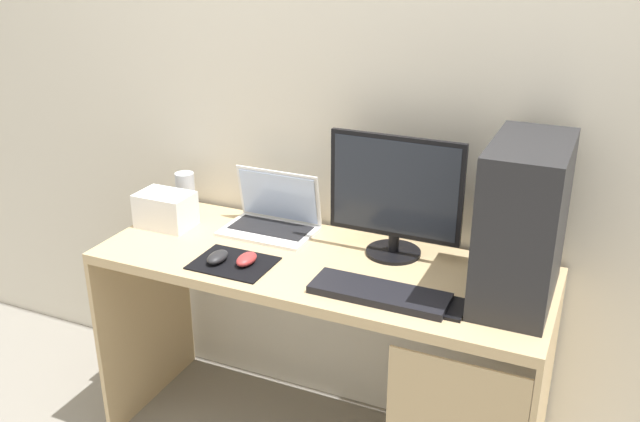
# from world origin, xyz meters

# --- Properties ---
(wall_back) EXTENTS (4.00, 0.05, 2.60)m
(wall_back) POSITION_xyz_m (0.00, 0.32, 1.30)
(wall_back) COLOR beige
(wall_back) RESTS_ON ground_plane
(desk) EXTENTS (1.52, 0.57, 0.77)m
(desk) POSITION_xyz_m (0.02, -0.01, 0.62)
(desk) COLOR tan
(desk) RESTS_ON ground_plane
(pc_tower) EXTENTS (0.22, 0.41, 0.48)m
(pc_tower) POSITION_xyz_m (0.63, 0.02, 1.02)
(pc_tower) COLOR #232326
(pc_tower) RESTS_ON desk
(monitor) EXTENTS (0.45, 0.19, 0.42)m
(monitor) POSITION_xyz_m (0.21, 0.14, 0.99)
(monitor) COLOR black
(monitor) RESTS_ON desk
(laptop) EXTENTS (0.33, 0.22, 0.22)m
(laptop) POSITION_xyz_m (-0.26, 0.16, 0.82)
(laptop) COLOR white
(laptop) RESTS_ON desk
(speaker) EXTENTS (0.07, 0.07, 0.15)m
(speaker) POSITION_xyz_m (-0.66, 0.20, 0.85)
(speaker) COLOR #B7BCC6
(speaker) RESTS_ON desk
(projector) EXTENTS (0.20, 0.14, 0.13)m
(projector) POSITION_xyz_m (-0.64, 0.04, 0.84)
(projector) COLOR white
(projector) RESTS_ON desk
(keyboard) EXTENTS (0.42, 0.14, 0.02)m
(keyboard) POSITION_xyz_m (0.26, -0.15, 0.79)
(keyboard) COLOR black
(keyboard) RESTS_ON desk
(mousepad) EXTENTS (0.26, 0.20, 0.00)m
(mousepad) POSITION_xyz_m (-0.25, -0.14, 0.78)
(mousepad) COLOR black
(mousepad) RESTS_ON desk
(mouse_left) EXTENTS (0.06, 0.10, 0.03)m
(mouse_left) POSITION_xyz_m (-0.21, -0.13, 0.80)
(mouse_left) COLOR #B23333
(mouse_left) RESTS_ON mousepad
(mouse_right) EXTENTS (0.06, 0.10, 0.03)m
(mouse_right) POSITION_xyz_m (-0.30, -0.15, 0.80)
(mouse_right) COLOR #232326
(mouse_right) RESTS_ON mousepad
(cell_phone) EXTENTS (0.07, 0.13, 0.01)m
(cell_phone) POSITION_xyz_m (0.48, -0.13, 0.78)
(cell_phone) COLOR black
(cell_phone) RESTS_ON desk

